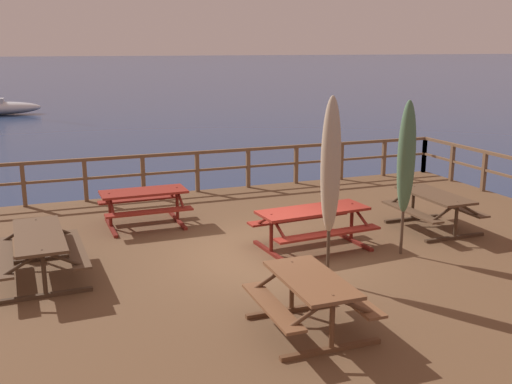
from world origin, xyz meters
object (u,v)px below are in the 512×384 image
Objects in this scene: picnic_table_mid_right at (311,293)px; patio_umbrella_tall_back_right at (406,158)px; picnic_table_back_left at (40,245)px; picnic_table_back_right at (313,219)px; picnic_table_mid_left at (434,204)px; patio_umbrella_tall_mid_right at (331,166)px; picnic_table_mid_centre at (144,200)px.

patio_umbrella_tall_back_right is at bearing 36.86° from picnic_table_mid_right.
picnic_table_back_left and picnic_table_back_right have the same top height.
picnic_table_back_left is at bearing 179.83° from picnic_table_mid_left.
patio_umbrella_tall_mid_right reaches higher than picnic_table_mid_left.
picnic_table_mid_right is 0.75× the size of picnic_table_back_left.
patio_umbrella_tall_mid_right is (-3.41, -1.80, 1.37)m from picnic_table_mid_left.
picnic_table_back_left is 0.71× the size of patio_umbrella_tall_mid_right.
picnic_table_mid_right is 0.89× the size of picnic_table_mid_left.
picnic_table_mid_centre is at bearing 117.79° from patio_umbrella_tall_mid_right.
patio_umbrella_tall_back_right reaches higher than picnic_table_back_left.
picnic_table_mid_centre is at bearing 156.77° from picnic_table_mid_left.
picnic_table_back_left is at bearing 177.58° from picnic_table_back_right.
patio_umbrella_tall_mid_right is at bearing 55.18° from picnic_table_mid_right.
patio_umbrella_tall_back_right is (1.90, 0.72, -0.12)m from patio_umbrella_tall_mid_right.
picnic_table_back_right is at bearing -2.42° from picnic_table_back_left.
patio_umbrella_tall_back_right is at bearing 20.85° from patio_umbrella_tall_mid_right.
picnic_table_back_right is (2.74, -2.61, 0.01)m from picnic_table_mid_centre.
picnic_table_mid_right is 3.87m from patio_umbrella_tall_back_right.
patio_umbrella_tall_mid_right is 2.04m from patio_umbrella_tall_back_right.
patio_umbrella_tall_mid_right is at bearing -62.21° from picnic_table_mid_centre.
patio_umbrella_tall_back_right is (1.39, -0.89, 1.25)m from picnic_table_back_right.
picnic_table_mid_left is at bearing 3.64° from picnic_table_back_right.
picnic_table_mid_centre is 0.81× the size of picnic_table_back_right.
picnic_table_mid_centre and picnic_table_mid_left have the same top height.
picnic_table_back_left is 1.18× the size of picnic_table_mid_centre.
patio_umbrella_tall_back_right reaches higher than picnic_table_mid_left.
picnic_table_mid_right and picnic_table_mid_centre have the same top height.
picnic_table_back_right is at bearing -43.55° from picnic_table_mid_centre.
picnic_table_mid_right and picnic_table_back_left have the same top height.
picnic_table_mid_centre is 3.78m from picnic_table_back_right.
picnic_table_back_right is at bearing 63.57° from picnic_table_mid_right.
picnic_table_mid_right is 5.82m from picnic_table_mid_centre.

